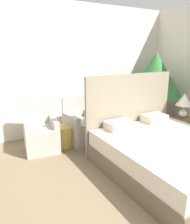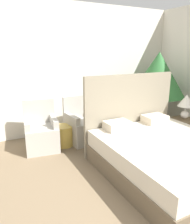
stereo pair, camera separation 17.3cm
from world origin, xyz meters
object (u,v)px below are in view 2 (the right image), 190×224
object	(u,v)px
armchair_near_window_right	(82,128)
nightstand	(183,130)
potted_palm	(158,76)
bed	(165,153)
armchair_near_window_left	(41,135)
table_lamp	(186,103)
side_table	(64,136)

from	to	relation	value
armchair_near_window_right	nightstand	distance (m)	2.13
armchair_near_window_right	potted_palm	size ratio (longest dim) A/B	0.51
bed	armchair_near_window_left	size ratio (longest dim) A/B	2.24
bed	table_lamp	distance (m)	1.54
nightstand	table_lamp	world-z (taller)	table_lamp
potted_palm	armchair_near_window_left	bearing A→B (deg)	179.58
potted_palm	table_lamp	bearing A→B (deg)	-94.54
armchair_near_window_left	potted_palm	size ratio (longest dim) A/B	0.51
bed	armchair_near_window_right	distance (m)	1.84
armchair_near_window_right	side_table	xyz separation A→B (m)	(-0.44, -0.04, -0.09)
table_lamp	side_table	bearing A→B (deg)	157.97
nightstand	table_lamp	bearing A→B (deg)	47.58
bed	potted_palm	distance (m)	2.36
bed	potted_palm	size ratio (longest dim) A/B	1.14
bed	side_table	world-z (taller)	bed
potted_palm	nightstand	world-z (taller)	potted_palm
armchair_near_window_left	bed	bearing A→B (deg)	-40.60
bed	side_table	xyz separation A→B (m)	(-1.10, 1.68, -0.10)
armchair_near_window_left	nightstand	size ratio (longest dim) A/B	1.86
armchair_near_window_left	armchair_near_window_right	world-z (taller)	same
armchair_near_window_right	side_table	size ratio (longest dim) A/B	2.27
armchair_near_window_right	armchair_near_window_left	bearing A→B (deg)	174.52
armchair_near_window_right	table_lamp	xyz separation A→B (m)	(1.90, -0.98, 0.55)
bed	nightstand	world-z (taller)	bed
potted_palm	side_table	size ratio (longest dim) A/B	4.45
nightstand	bed	bearing A→B (deg)	-149.48
potted_palm	table_lamp	size ratio (longest dim) A/B	3.64
armchair_near_window_left	side_table	xyz separation A→B (m)	(0.43, -0.04, -0.09)
nightstand	side_table	world-z (taller)	nightstand
table_lamp	nightstand	bearing A→B (deg)	-132.42
bed	table_lamp	xyz separation A→B (m)	(1.24, 0.74, 0.54)
potted_palm	table_lamp	distance (m)	1.06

